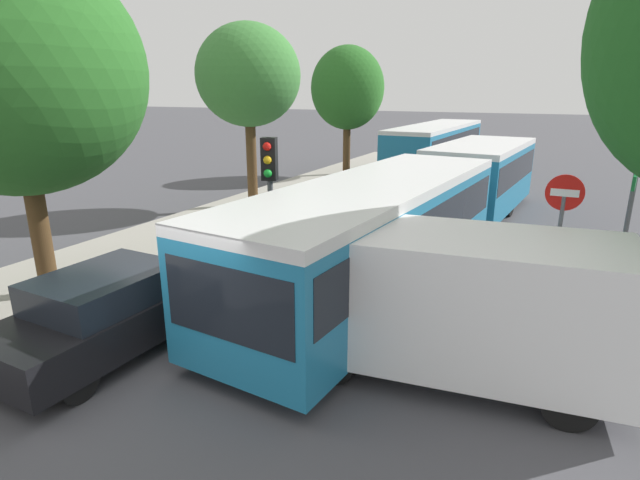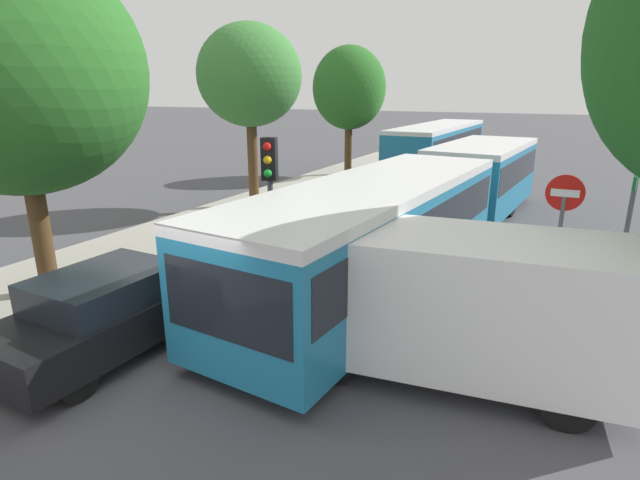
{
  "view_description": "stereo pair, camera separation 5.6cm",
  "coord_description": "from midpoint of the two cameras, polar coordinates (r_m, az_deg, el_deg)",
  "views": [
    {
      "loc": [
        4.81,
        -5.18,
        4.36
      ],
      "look_at": [
        0.2,
        4.21,
        1.2
      ],
      "focal_mm": 28.0,
      "sensor_mm": 36.0,
      "label": 1
    },
    {
      "loc": [
        4.86,
        -5.16,
        4.36
      ],
      "look_at": [
        0.2,
        4.21,
        1.2
      ],
      "focal_mm": 28.0,
      "sensor_mm": 36.0,
      "label": 2
    }
  ],
  "objects": [
    {
      "name": "articulated_bus",
      "position": [
        14.11,
        12.53,
        4.53
      ],
      "size": [
        4.02,
        17.17,
        2.53
      ],
      "rotation": [
        0.0,
        0.0,
        -1.66
      ],
      "color": "teal",
      "rests_on": "ground"
    },
    {
      "name": "queued_car_navy",
      "position": [
        17.41,
        3.08,
        4.63
      ],
      "size": [
        1.8,
        4.01,
        1.37
      ],
      "rotation": [
        0.0,
        0.0,
        1.54
      ],
      "color": "navy",
      "rests_on": "ground"
    },
    {
      "name": "white_van",
      "position": [
        7.96,
        16.22,
        -6.98
      ],
      "size": [
        5.19,
        2.51,
        2.31
      ],
      "rotation": [
        0.0,
        0.0,
        3.26
      ],
      "color": "white",
      "rests_on": "ground"
    },
    {
      "name": "tree_left_far",
      "position": [
        26.04,
        3.1,
        16.91
      ],
      "size": [
        3.66,
        3.66,
        6.48
      ],
      "color": "#51381E",
      "rests_on": "ground"
    },
    {
      "name": "tree_left_near",
      "position": [
        11.6,
        -31.77,
        16.05
      ],
      "size": [
        4.93,
        4.93,
        7.08
      ],
      "color": "#51381E",
      "rests_on": "ground"
    },
    {
      "name": "queued_car_white",
      "position": [
        12.89,
        -6.09,
        0.2
      ],
      "size": [
        1.81,
        4.02,
        1.38
      ],
      "rotation": [
        0.0,
        0.0,
        1.54
      ],
      "color": "white",
      "rests_on": "ground"
    },
    {
      "name": "city_bus_rear",
      "position": [
        29.63,
        13.08,
        10.71
      ],
      "size": [
        2.95,
        11.62,
        2.48
      ],
      "rotation": [
        0.0,
        0.0,
        1.54
      ],
      "color": "teal",
      "rests_on": "ground"
    },
    {
      "name": "ground_plane",
      "position": [
        8.31,
        -14.91,
        -15.47
      ],
      "size": [
        200.0,
        200.0,
        0.0
      ],
      "primitive_type": "plane",
      "color": "#47474C"
    },
    {
      "name": "queued_car_black",
      "position": [
        9.33,
        -22.85,
        -7.46
      ],
      "size": [
        1.91,
        4.23,
        1.45
      ],
      "rotation": [
        0.0,
        0.0,
        1.54
      ],
      "color": "black",
      "rests_on": "ground"
    },
    {
      "name": "kerb_strip_left",
      "position": [
        20.45,
        -5.89,
        4.6
      ],
      "size": [
        3.2,
        33.53,
        0.14
      ],
      "primitive_type": "cube",
      "color": "#9E998E",
      "rests_on": "ground"
    },
    {
      "name": "tree_left_mid",
      "position": [
        18.83,
        -8.17,
        17.78
      ],
      "size": [
        3.73,
        3.73,
        6.64
      ],
      "color": "#51381E",
      "rests_on": "ground"
    },
    {
      "name": "direction_sign_post",
      "position": [
        12.04,
        32.2,
        5.67
      ],
      "size": [
        0.24,
        1.4,
        3.6
      ],
      "rotation": [
        0.0,
        0.0,
        3.01
      ],
      "color": "#56595E",
      "rests_on": "ground"
    },
    {
      "name": "traffic_light",
      "position": [
        10.81,
        -5.92,
        6.8
      ],
      "size": [
        0.37,
        0.39,
        3.4
      ],
      "rotation": [
        0.0,
        0.0,
        -1.28
      ],
      "color": "#56595E",
      "rests_on": "ground"
    },
    {
      "name": "no_entry_sign",
      "position": [
        10.78,
        25.65,
        1.81
      ],
      "size": [
        0.7,
        0.08,
        2.82
      ],
      "rotation": [
        0.0,
        0.0,
        -1.57
      ],
      "color": "#56595E",
      "rests_on": "ground"
    }
  ]
}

